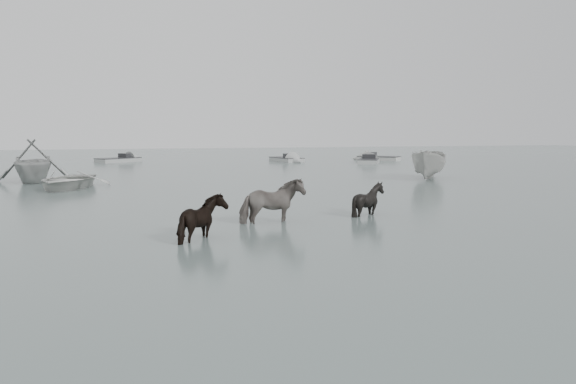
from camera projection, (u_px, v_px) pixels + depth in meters
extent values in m
plane|color=#4D5C59|center=(273.00, 231.00, 15.90)|extent=(140.00, 140.00, 0.00)
imported|color=black|center=(272.00, 196.00, 17.21)|extent=(2.07, 1.16, 1.66)
imported|color=black|center=(204.00, 213.00, 14.61)|extent=(1.52, 1.67, 1.43)
imported|color=black|center=(368.00, 194.00, 18.87)|extent=(1.53, 1.42, 1.43)
imported|color=silver|center=(67.00, 178.00, 27.44)|extent=(4.40, 5.37, 0.97)
imported|color=#A6A9A6|center=(33.00, 159.00, 30.44)|extent=(4.30, 4.91, 2.49)
imported|color=#ADACA8|center=(430.00, 163.00, 32.67)|extent=(4.31, 4.88, 1.84)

